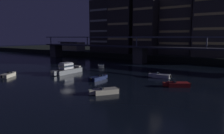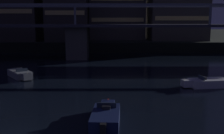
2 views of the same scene
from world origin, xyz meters
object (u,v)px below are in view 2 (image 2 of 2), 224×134
Objects in this scene: speedboat_near_center at (207,83)px; speedboat_near_right at (20,74)px; river_bridge at (77,33)px; speedboat_mid_center at (106,116)px.

speedboat_near_right is at bearing 166.58° from speedboat_near_center.
river_bridge is 19.99× the size of speedboat_near_right.
speedboat_near_center is 1.11× the size of speedboat_near_right.
speedboat_near_right is at bearing -106.77° from river_bridge.
speedboat_near_right is at bearing 124.99° from speedboat_mid_center.
speedboat_near_center and speedboat_mid_center have the same top height.
speedboat_mid_center is (10.44, -14.91, 0.00)m from speedboat_near_right.
river_bridge is 17.72m from speedboat_near_right.
river_bridge is 18.00× the size of speedboat_near_center.
speedboat_near_center is 14.26m from speedboat_mid_center.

